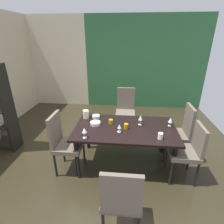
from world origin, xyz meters
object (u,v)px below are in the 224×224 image
object	(u,v)px
chair_right_near	(189,149)
pitcher_near_shelf	(86,114)
wine_glass_corner	(84,130)
cup_north	(111,122)
cup_east	(160,136)
dining_table	(125,132)
wine_glass_rear	(141,118)
serving_bowl_west	(96,117)
wine_glass_near_window	(171,120)
cup_front	(126,126)
chair_head_far	(126,108)
chair_left_near	(63,141)
serving_bowl_south	(95,123)
chair_head_near	(121,197)
chair_right_far	(181,130)
wine_glass_left	(119,127)

from	to	relation	value
chair_right_near	pitcher_near_shelf	distance (m)	1.84
wine_glass_corner	cup_north	xyz separation A→B (m)	(0.34, 0.51, -0.09)
cup_east	dining_table	bearing A→B (deg)	149.62
wine_glass_rear	serving_bowl_west	xyz separation A→B (m)	(-0.81, 0.20, -0.10)
wine_glass_near_window	cup_north	bearing A→B (deg)	-179.52
wine_glass_corner	pitcher_near_shelf	world-z (taller)	wine_glass_corner
wine_glass_near_window	cup_front	xyz separation A→B (m)	(-0.75, -0.18, -0.06)
wine_glass_corner	wine_glass_near_window	size ratio (longest dim) A/B	1.09
dining_table	chair_head_far	world-z (taller)	chair_head_far
wine_glass_near_window	chair_left_near	bearing A→B (deg)	-167.17
serving_bowl_south	pitcher_near_shelf	distance (m)	0.34
wine_glass_corner	pitcher_near_shelf	distance (m)	0.70
serving_bowl_south	serving_bowl_west	xyz separation A→B (m)	(-0.04, 0.27, -0.00)
chair_left_near	wine_glass_corner	distance (m)	0.50
wine_glass_rear	cup_north	distance (m)	0.52
chair_head_near	chair_right_far	world-z (taller)	chair_right_far
chair_right_far	wine_glass_left	xyz separation A→B (m)	(-1.09, -0.42, 0.24)
serving_bowl_south	chair_left_near	bearing A→B (deg)	-146.25
wine_glass_corner	chair_right_near	bearing A→B (deg)	4.35
wine_glass_left	serving_bowl_south	size ratio (longest dim) A/B	0.75
wine_glass_near_window	cup_east	world-z (taller)	wine_glass_near_window
wine_glass_rear	wine_glass_left	world-z (taller)	wine_glass_rear
serving_bowl_south	wine_glass_near_window	bearing A→B (deg)	3.60
chair_right_far	wine_glass_near_window	xyz separation A→B (m)	(-0.24, -0.14, 0.26)
chair_right_near	chair_right_far	xyz separation A→B (m)	(0.01, 0.54, 0.03)
chair_left_near	chair_head_near	bearing A→B (deg)	45.41
chair_right_near	cup_east	size ratio (longest dim) A/B	9.72
wine_glass_rear	serving_bowl_west	world-z (taller)	wine_glass_rear
wine_glass_corner	cup_east	size ratio (longest dim) A/B	1.73
cup_north	wine_glass_left	bearing A→B (deg)	-59.11
cup_north	chair_right_far	bearing A→B (deg)	6.59
dining_table	chair_right_near	bearing A→B (deg)	-15.17
dining_table	wine_glass_rear	world-z (taller)	wine_glass_rear
chair_head_near	cup_front	bearing A→B (deg)	89.30
wine_glass_left	cup_east	xyz separation A→B (m)	(0.62, -0.15, -0.04)
dining_table	chair_head_near	size ratio (longest dim) A/B	1.76
serving_bowl_south	wine_glass_corner	bearing A→B (deg)	-100.41
wine_glass_rear	cup_front	world-z (taller)	wine_glass_rear
serving_bowl_west	pitcher_near_shelf	bearing A→B (deg)	-170.73
wine_glass_near_window	wine_glass_corner	bearing A→B (deg)	-159.03
dining_table	cup_front	world-z (taller)	cup_front
wine_glass_left	cup_north	world-z (taller)	wine_glass_left
chair_right_far	wine_glass_corner	xyz separation A→B (m)	(-1.60, -0.66, 0.28)
wine_glass_corner	cup_east	distance (m)	1.14
chair_right_far	serving_bowl_west	size ratio (longest dim) A/B	7.42
chair_left_near	pitcher_near_shelf	xyz separation A→B (m)	(0.26, 0.56, 0.24)
chair_head_far	serving_bowl_west	xyz separation A→B (m)	(-0.54, -0.93, 0.18)
chair_head_near	cup_east	size ratio (longest dim) A/B	9.95
wine_glass_left	cup_north	bearing A→B (deg)	120.89
chair_right_far	cup_north	size ratio (longest dim) A/B	13.76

